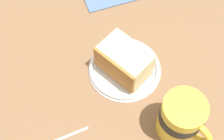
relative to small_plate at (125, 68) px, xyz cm
name	(u,v)px	position (x,y,z in cm)	size (l,w,h in cm)	color
ground_plane	(120,85)	(2.26, -1.99, -1.83)	(126.62, 126.62, 2.20)	brown
small_plate	(125,68)	(0.00, 0.00, 0.00)	(15.01, 15.01, 1.48)	white
cake_slice	(124,61)	(0.11, -0.25, 3.21)	(11.83, 10.13, 6.27)	#9E662D
tea_mug	(182,118)	(15.41, 3.41, 4.46)	(10.19, 7.76, 9.76)	gold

